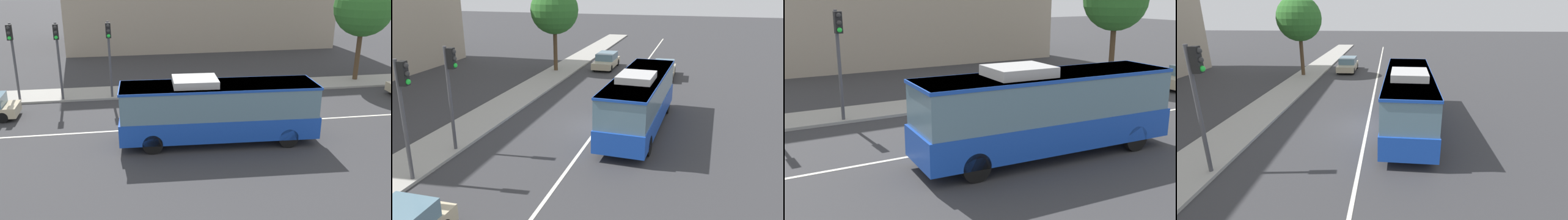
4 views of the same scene
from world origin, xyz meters
TOP-DOWN VIEW (x-y plane):
  - ground_plane at (0.00, 0.00)m, footprint 160.00×160.00m
  - sidewalk_kerb at (0.00, 7.06)m, footprint 80.00×2.84m
  - lane_centre_line at (0.00, 0.00)m, footprint 76.00×0.16m
  - transit_bus at (0.24, -2.26)m, footprint 10.10×2.94m
  - sedan_beige at (13.45, -2.39)m, footprint 4.52×1.87m
  - sedan_beige_ahead at (15.98, 3.33)m, footprint 4.51×1.85m
  - traffic_light_near_corner at (-5.29, 5.81)m, footprint 0.34×0.62m
  - traffic_light_far_corner at (-8.51, 5.75)m, footprint 0.34×0.62m
  - street_tree_kerbside_left at (13.14, 7.48)m, footprint 4.27×4.27m

SIDE VIEW (x-z plane):
  - ground_plane at x=0.00m, z-range 0.00..0.00m
  - lane_centre_line at x=0.00m, z-range 0.00..0.01m
  - sidewalk_kerb at x=0.00m, z-range 0.00..0.14m
  - sedan_beige at x=13.45m, z-range -0.01..1.46m
  - sedan_beige_ahead at x=15.98m, z-range -0.01..1.46m
  - transit_bus at x=0.24m, z-range 0.08..3.54m
  - traffic_light_near_corner at x=-5.29m, z-range 0.96..6.16m
  - traffic_light_far_corner at x=-8.51m, z-range 0.96..6.16m
  - street_tree_kerbside_left at x=13.14m, z-range 1.70..9.42m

